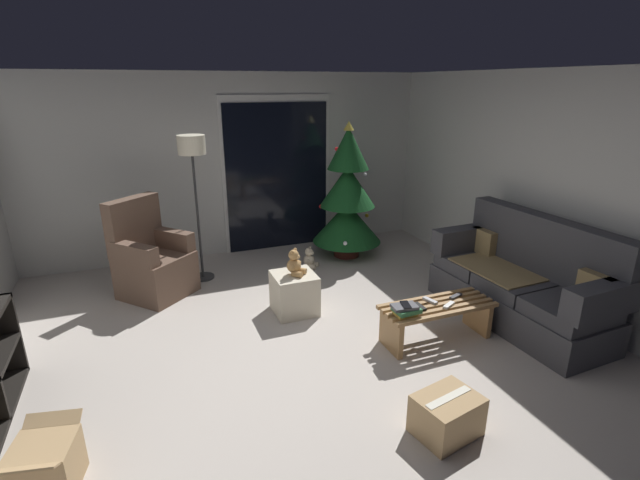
% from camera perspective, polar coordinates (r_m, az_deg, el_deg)
% --- Properties ---
extents(ground_plane, '(7.00, 7.00, 0.00)m').
position_cam_1_polar(ground_plane, '(4.28, -1.59, -14.37)').
color(ground_plane, '#BCB2A8').
extents(wall_back, '(5.72, 0.12, 2.50)m').
position_cam_1_polar(wall_back, '(6.64, -10.89, 9.04)').
color(wall_back, beige).
rests_on(wall_back, ground).
extents(wall_right, '(0.12, 6.00, 2.50)m').
position_cam_1_polar(wall_right, '(5.40, 28.26, 4.89)').
color(wall_right, beige).
rests_on(wall_right, ground).
extents(patio_door_frame, '(1.60, 0.02, 2.20)m').
position_cam_1_polar(patio_door_frame, '(6.74, -5.32, 8.15)').
color(patio_door_frame, silver).
rests_on(patio_door_frame, ground).
extents(patio_door_glass, '(1.50, 0.02, 2.10)m').
position_cam_1_polar(patio_door_glass, '(6.73, -5.26, 7.70)').
color(patio_door_glass, black).
rests_on(patio_door_glass, ground).
extents(couch, '(0.86, 1.97, 1.08)m').
position_cam_1_polar(couch, '(5.18, 23.85, -4.94)').
color(couch, '#3D3D42').
rests_on(couch, ground).
extents(coffee_table, '(1.10, 0.40, 0.38)m').
position_cam_1_polar(coffee_table, '(4.56, 14.29, -9.11)').
color(coffee_table, '#9E7547').
rests_on(coffee_table, ground).
extents(remote_graphite, '(0.16, 0.09, 0.02)m').
position_cam_1_polar(remote_graphite, '(4.68, 16.51, -6.69)').
color(remote_graphite, '#333338').
rests_on(remote_graphite, coffee_table).
extents(remote_white, '(0.16, 0.11, 0.02)m').
position_cam_1_polar(remote_white, '(4.48, 15.70, -7.79)').
color(remote_white, silver).
rests_on(remote_white, coffee_table).
extents(remote_silver, '(0.08, 0.16, 0.02)m').
position_cam_1_polar(remote_silver, '(4.52, 13.50, -7.31)').
color(remote_silver, '#ADADB2').
rests_on(remote_silver, coffee_table).
extents(remote_black, '(0.04, 0.16, 0.02)m').
position_cam_1_polar(remote_black, '(4.39, 12.31, -8.05)').
color(remote_black, black).
rests_on(remote_black, coffee_table).
extents(book_stack, '(0.26, 0.19, 0.10)m').
position_cam_1_polar(book_stack, '(4.22, 10.58, -8.49)').
color(book_stack, '#B79333').
rests_on(book_stack, coffee_table).
extents(cell_phone, '(0.10, 0.16, 0.01)m').
position_cam_1_polar(cell_phone, '(4.19, 10.59, -7.88)').
color(cell_phone, black).
rests_on(cell_phone, book_stack).
extents(christmas_tree, '(0.96, 0.96, 1.88)m').
position_cam_1_polar(christmas_tree, '(6.37, 3.42, 5.14)').
color(christmas_tree, '#4C1E19').
rests_on(christmas_tree, ground).
extents(armchair, '(0.97, 0.97, 1.13)m').
position_cam_1_polar(armchair, '(5.63, -20.15, -2.53)').
color(armchair, brown).
rests_on(armchair, ground).
extents(floor_lamp, '(0.32, 0.32, 1.78)m').
position_cam_1_polar(floor_lamp, '(5.64, -15.53, 9.62)').
color(floor_lamp, '#2D2D30').
rests_on(floor_lamp, ground).
extents(ottoman, '(0.44, 0.44, 0.44)m').
position_cam_1_polar(ottoman, '(4.95, -3.20, -6.60)').
color(ottoman, beige).
rests_on(ottoman, ground).
extents(teddy_bear_honey, '(0.21, 0.21, 0.29)m').
position_cam_1_polar(teddy_bear_honey, '(4.81, -3.16, -2.98)').
color(teddy_bear_honey, tan).
rests_on(teddy_bear_honey, ottoman).
extents(teddy_bear_cream_by_tree, '(0.22, 0.21, 0.29)m').
position_cam_1_polar(teddy_bear_cream_by_tree, '(6.15, -1.29, -2.34)').
color(teddy_bear_cream_by_tree, beige).
rests_on(teddy_bear_cream_by_tree, ground).
extents(cardboard_box_open_near_shelf, '(0.43, 0.55, 0.37)m').
position_cam_1_polar(cardboard_box_open_near_shelf, '(3.50, -30.89, -22.92)').
color(cardboard_box_open_near_shelf, tan).
rests_on(cardboard_box_open_near_shelf, ground).
extents(cardboard_box_taped_mid_floor, '(0.50, 0.42, 0.30)m').
position_cam_1_polar(cardboard_box_taped_mid_floor, '(3.55, 15.46, -20.20)').
color(cardboard_box_taped_mid_floor, tan).
rests_on(cardboard_box_taped_mid_floor, ground).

